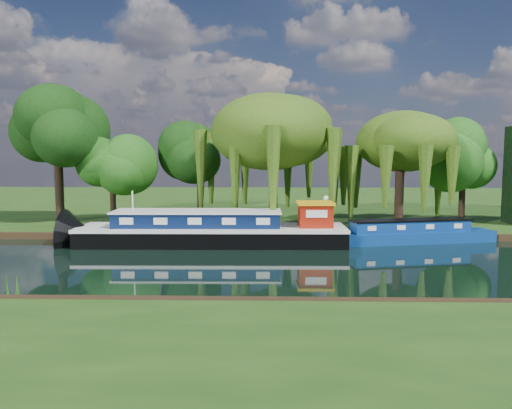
{
  "coord_description": "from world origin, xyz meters",
  "views": [
    {
      "loc": [
        -3.83,
        -27.37,
        6.07
      ],
      "look_at": [
        -4.69,
        5.65,
        2.8
      ],
      "focal_mm": 35.0,
      "sensor_mm": 36.0,
      "label": 1
    }
  ],
  "objects": [
    {
      "name": "far_bank",
      "position": [
        0.0,
        34.0,
        0.23
      ],
      "size": [
        120.0,
        52.0,
        0.45
      ],
      "primitive_type": "cube",
      "color": "#1D4011",
      "rests_on": "ground"
    },
    {
      "name": "red_dinghy",
      "position": [
        -8.71,
        6.35,
        0.0
      ],
      "size": [
        3.45,
        2.99,
        0.6
      ],
      "primitive_type": "imported",
      "rotation": [
        0.0,
        0.0,
        1.2
      ],
      "color": "maroon",
      "rests_on": "ground"
    },
    {
      "name": "tree_far_mid",
      "position": [
        -9.92,
        16.37,
        5.86
      ],
      "size": [
        4.79,
        4.79,
        7.84
      ],
      "color": "black",
      "rests_on": "far_bank"
    },
    {
      "name": "narrowboat",
      "position": [
        5.99,
        7.21,
        0.63
      ],
      "size": [
        12.22,
        4.5,
        1.76
      ],
      "rotation": [
        0.0,
        0.0,
        0.21
      ],
      "color": "navy",
      "rests_on": "ground"
    },
    {
      "name": "lamppost",
      "position": [
        0.5,
        10.5,
        2.42
      ],
      "size": [
        0.36,
        0.36,
        2.56
      ],
      "color": "silver",
      "rests_on": "far_bank"
    },
    {
      "name": "willow_left",
      "position": [
        -3.49,
        12.75,
        7.7
      ],
      "size": [
        8.33,
        8.33,
        9.98
      ],
      "color": "black",
      "rests_on": "far_bank"
    },
    {
      "name": "tree_far_left",
      "position": [
        -16.92,
        13.9,
        5.33
      ],
      "size": [
        4.41,
        4.41,
        7.11
      ],
      "color": "black",
      "rests_on": "far_bank"
    },
    {
      "name": "tree_far_right",
      "position": [
        12.5,
        15.07,
        5.63
      ],
      "size": [
        4.6,
        4.6,
        7.52
      ],
      "color": "black",
      "rests_on": "far_bank"
    },
    {
      "name": "dutch_barge",
      "position": [
        -7.54,
        6.15,
        0.95
      ],
      "size": [
        18.15,
        4.38,
        3.82
      ],
      "rotation": [
        0.0,
        0.0,
        0.02
      ],
      "color": "black",
      "rests_on": "ground"
    },
    {
      "name": "willow_right",
      "position": [
        6.52,
        12.4,
        6.5
      ],
      "size": [
        6.81,
        6.81,
        8.3
      ],
      "color": "black",
      "rests_on": "far_bank"
    },
    {
      "name": "ground",
      "position": [
        0.0,
        0.0,
        0.0
      ],
      "size": [
        120.0,
        120.0,
        0.0
      ],
      "primitive_type": "plane",
      "color": "black"
    },
    {
      "name": "mooring_posts",
      "position": [
        -0.5,
        8.4,
        0.95
      ],
      "size": [
        19.16,
        0.16,
        1.0
      ],
      "color": "silver",
      "rests_on": "far_bank"
    },
    {
      "name": "tree_far_back",
      "position": [
        -21.62,
        14.36,
        7.65
      ],
      "size": [
        6.16,
        6.16,
        10.36
      ],
      "color": "black",
      "rests_on": "far_bank"
    }
  ]
}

